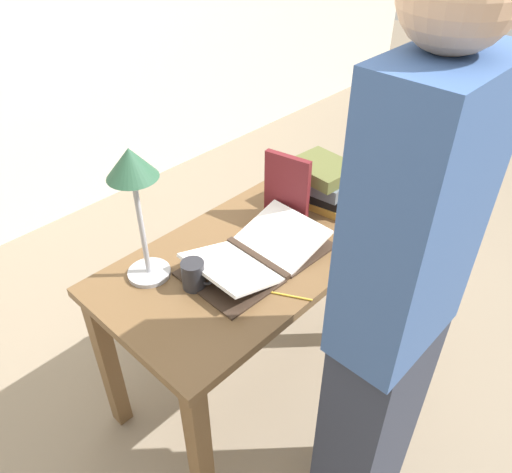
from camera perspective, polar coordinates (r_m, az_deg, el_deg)
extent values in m
plane|color=gray|center=(2.37, 0.21, -15.48)|extent=(12.00, 12.00, 0.00)
cube|color=brown|center=(1.85, 0.26, -1.74)|extent=(1.20, 0.63, 0.03)
cube|color=brown|center=(1.77, -6.42, -23.46)|extent=(0.06, 0.06, 0.71)
cube|color=brown|center=(2.33, 14.48, -5.42)|extent=(0.06, 0.06, 0.71)
cube|color=brown|center=(2.04, -16.52, -13.70)|extent=(0.06, 0.06, 0.71)
cube|color=brown|center=(2.55, 4.46, -0.01)|extent=(0.06, 0.06, 0.71)
cube|color=#38281E|center=(1.78, 0.18, -2.46)|extent=(0.03, 0.30, 0.02)
cube|color=#38281E|center=(1.71, -3.13, -4.70)|extent=(0.26, 0.31, 0.01)
cube|color=#38281E|center=(1.86, 3.21, -0.69)|extent=(0.26, 0.31, 0.01)
cube|color=white|center=(1.69, -2.85, -3.56)|extent=(0.24, 0.30, 0.08)
cube|color=white|center=(1.83, 2.98, 0.07)|extent=(0.24, 0.30, 0.08)
cube|color=#BC8933|center=(2.10, 7.29, 4.27)|extent=(0.18, 0.31, 0.03)
cube|color=black|center=(2.08, 7.38, 5.17)|extent=(0.20, 0.26, 0.04)
cube|color=slate|center=(2.05, 7.48, 6.33)|extent=(0.20, 0.25, 0.05)
cube|color=brown|center=(2.02, 7.60, 7.63)|extent=(0.22, 0.25, 0.05)
cube|color=maroon|center=(1.93, 3.54, 5.54)|extent=(0.06, 0.19, 0.28)
cylinder|color=#ADADB2|center=(1.76, -12.09, -4.06)|extent=(0.15, 0.15, 0.02)
cylinder|color=#ADADB2|center=(1.64, -12.95, 1.03)|extent=(0.02, 0.02, 0.37)
cone|color=#285138|center=(1.52, -14.15, 8.16)|extent=(0.16, 0.16, 0.10)
cylinder|color=#28282D|center=(1.66, -7.17, -4.37)|extent=(0.08, 0.08, 0.10)
torus|color=#28282D|center=(1.64, -5.83, -4.80)|extent=(0.03, 0.06, 0.05)
cylinder|color=gold|center=(1.65, 3.54, -6.72)|extent=(0.09, 0.16, 0.01)
cube|color=#2D3342|center=(1.75, 12.75, -20.16)|extent=(0.31, 0.20, 0.87)
cube|color=#38568E|center=(1.18, 17.96, 1.77)|extent=(0.36, 0.20, 0.74)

